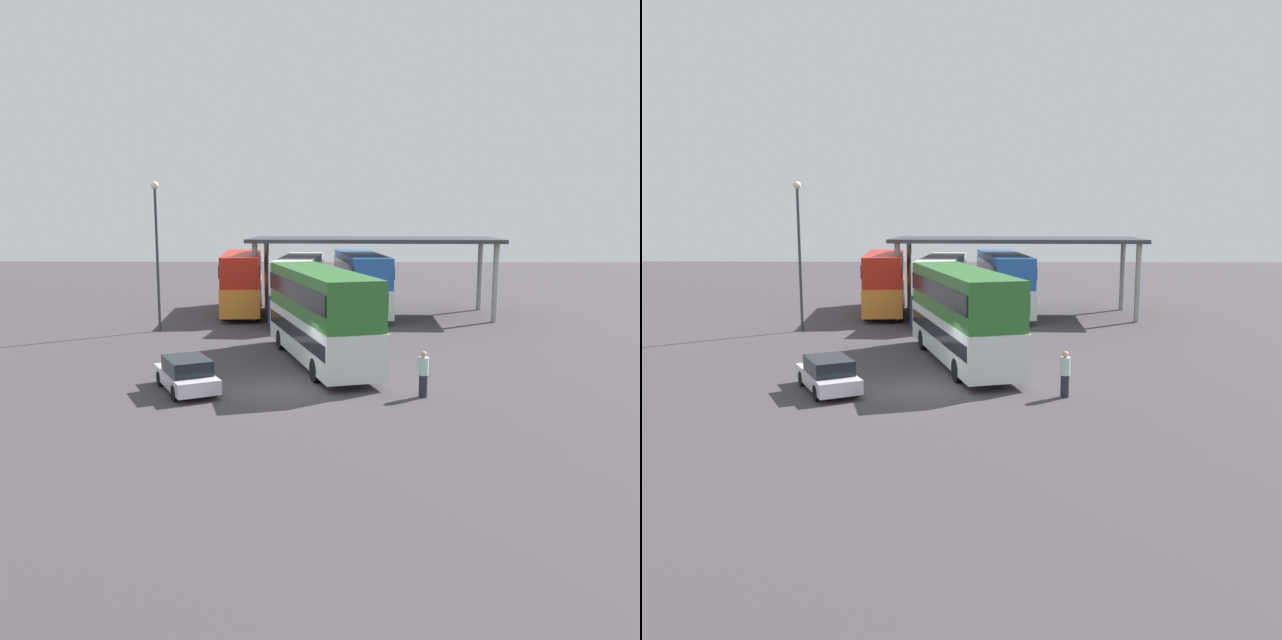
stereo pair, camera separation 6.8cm
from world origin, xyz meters
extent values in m
plane|color=#413B40|center=(0.00, 0.00, 0.00)|extent=(140.00, 140.00, 0.00)
cube|color=silver|center=(1.27, 4.72, 1.30)|extent=(5.54, 11.45, 1.90)
cube|color=#296926|center=(1.27, 4.72, 3.28)|extent=(5.41, 11.22, 2.06)
cube|color=black|center=(1.27, 4.72, 1.53)|extent=(5.45, 11.03, 0.65)
cube|color=black|center=(1.27, 4.72, 3.38)|extent=(5.45, 11.03, 0.82)
cube|color=black|center=(-0.28, 10.04, 1.58)|extent=(2.07, 0.69, 1.14)
cube|color=orange|center=(-0.28, 10.04, 2.49)|extent=(1.71, 0.57, 0.36)
cylinder|color=black|center=(-0.79, 7.73, 0.50)|extent=(0.55, 1.04, 1.00)
cylinder|color=black|center=(1.38, 8.36, 0.50)|extent=(0.55, 1.04, 1.00)
cylinder|color=black|center=(1.16, 1.07, 0.50)|extent=(0.55, 1.04, 1.00)
cylinder|color=black|center=(3.33, 1.70, 0.50)|extent=(0.55, 1.04, 1.00)
cube|color=silver|center=(-3.85, -0.38, 0.49)|extent=(3.25, 4.23, 0.55)
cube|color=black|center=(-3.76, -0.55, 1.06)|extent=(2.33, 2.61, 0.58)
cylinder|color=black|center=(-5.06, 0.37, 0.30)|extent=(0.45, 0.63, 0.60)
cylinder|color=black|center=(-3.74, 1.04, 0.30)|extent=(0.45, 0.63, 0.60)
cylinder|color=black|center=(-3.95, -1.79, 0.30)|extent=(0.45, 0.63, 0.60)
cylinder|color=black|center=(-2.63, -1.12, 0.30)|extent=(0.45, 0.63, 0.60)
cube|color=orange|center=(-4.40, 20.28, 1.26)|extent=(3.50, 10.39, 1.82)
cube|color=red|center=(-4.40, 20.28, 3.16)|extent=(3.41, 10.18, 1.98)
cube|color=black|center=(-4.40, 20.28, 1.48)|extent=(3.50, 9.99, 0.62)
cube|color=black|center=(-4.40, 20.28, 3.26)|extent=(3.50, 9.99, 0.79)
cube|color=black|center=(-4.88, 25.30, 1.54)|extent=(2.16, 0.31, 1.09)
cube|color=orange|center=(-4.88, 25.30, 2.41)|extent=(1.78, 0.25, 0.36)
cylinder|color=black|center=(-5.84, 23.31, 0.50)|extent=(0.37, 1.02, 1.00)
cylinder|color=black|center=(-3.55, 23.53, 0.50)|extent=(0.37, 1.02, 1.00)
cylinder|color=black|center=(-5.24, 17.02, 0.50)|extent=(0.37, 1.02, 1.00)
cylinder|color=black|center=(-2.95, 17.24, 0.50)|extent=(0.37, 1.02, 1.00)
cube|color=navy|center=(-0.36, 18.24, 1.23)|extent=(3.12, 11.11, 1.76)
cube|color=white|center=(-0.36, 18.24, 3.07)|extent=(3.03, 10.89, 1.91)
cube|color=black|center=(-0.36, 18.24, 1.44)|extent=(3.13, 10.68, 0.60)
cube|color=black|center=(-0.36, 18.24, 3.16)|extent=(3.13, 10.68, 0.76)
cube|color=black|center=(-0.02, 23.67, 1.50)|extent=(2.07, 0.23, 1.06)
cube|color=orange|center=(-0.02, 23.67, 2.34)|extent=(1.71, 0.19, 0.36)
cylinder|color=black|center=(-1.24, 21.71, 0.50)|extent=(0.34, 1.02, 1.00)
cylinder|color=black|center=(0.95, 21.57, 0.50)|extent=(0.34, 1.02, 1.00)
cylinder|color=black|center=(-1.67, 14.91, 0.50)|extent=(0.34, 1.02, 1.00)
cylinder|color=black|center=(0.52, 14.77, 0.50)|extent=(0.34, 1.02, 1.00)
cube|color=silver|center=(3.80, 20.32, 1.26)|extent=(3.68, 11.79, 1.82)
cube|color=#2054A3|center=(3.80, 20.32, 3.15)|extent=(3.58, 11.55, 1.97)
cube|color=black|center=(3.80, 20.32, 1.48)|extent=(3.67, 11.33, 0.62)
cube|color=black|center=(3.80, 20.32, 3.25)|extent=(3.67, 11.33, 0.79)
cube|color=black|center=(3.23, 26.03, 1.53)|extent=(2.16, 0.31, 1.09)
cube|color=orange|center=(3.23, 26.03, 2.40)|extent=(1.78, 0.26, 0.36)
cylinder|color=black|center=(2.30, 23.78, 0.50)|extent=(0.38, 1.02, 1.00)
cylinder|color=black|center=(4.59, 24.01, 0.50)|extent=(0.38, 1.02, 1.00)
cylinder|color=black|center=(3.01, 16.63, 0.50)|extent=(0.38, 1.02, 1.00)
cylinder|color=black|center=(5.30, 16.86, 0.50)|extent=(0.38, 1.02, 1.00)
cube|color=#33353A|center=(4.60, 19.62, 5.10)|extent=(16.75, 7.30, 0.25)
cylinder|color=#9E9B93|center=(12.36, 22.06, 2.49)|extent=(0.36, 0.36, 4.97)
cylinder|color=#9E9B93|center=(12.15, 16.59, 2.49)|extent=(0.36, 0.36, 4.97)
cylinder|color=#9E9B93|center=(-2.94, 22.65, 2.49)|extent=(0.36, 0.36, 4.97)
cylinder|color=#9E9B93|center=(-3.15, 17.19, 2.49)|extent=(0.36, 0.36, 4.97)
cylinder|color=#33353A|center=(-8.31, 12.92, 4.14)|extent=(0.16, 0.16, 8.28)
sphere|color=beige|center=(-8.31, 12.92, 8.43)|extent=(0.44, 0.44, 0.44)
cylinder|color=#262633|center=(5.26, -1.10, 0.43)|extent=(0.32, 0.32, 0.86)
cylinder|color=#AED6C6|center=(5.26, -1.10, 1.19)|extent=(0.38, 0.38, 0.68)
sphere|color=tan|center=(5.26, -1.10, 1.65)|extent=(0.24, 0.24, 0.24)
camera|label=1|loc=(1.84, -25.41, 6.83)|focal=37.28mm
camera|label=2|loc=(1.90, -25.41, 6.83)|focal=37.28mm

